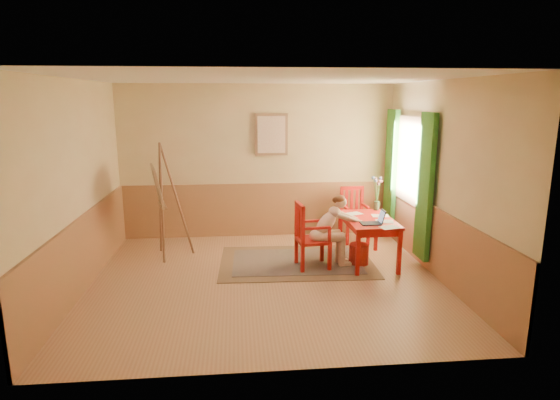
{
  "coord_description": "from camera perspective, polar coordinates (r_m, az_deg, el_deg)",
  "views": [
    {
      "loc": [
        -0.39,
        -6.19,
        2.56
      ],
      "look_at": [
        0.25,
        0.55,
        1.05
      ],
      "focal_mm": 29.62,
      "sensor_mm": 36.0,
      "label": 1
    }
  ],
  "objects": [
    {
      "name": "wastebasket",
      "position": [
        7.36,
        9.72,
        -6.62
      ],
      "size": [
        0.36,
        0.36,
        0.33
      ],
      "primitive_type": "cylinder",
      "rotation": [
        0.0,
        0.0,
        -0.21
      ],
      "color": "red",
      "rests_on": "room"
    },
    {
      "name": "room",
      "position": [
        6.31,
        -1.79,
        1.98
      ],
      "size": [
        5.04,
        4.54,
        2.84
      ],
      "color": "tan",
      "rests_on": "ground"
    },
    {
      "name": "table",
      "position": [
        7.33,
        10.86,
        -2.91
      ],
      "size": [
        0.73,
        1.21,
        0.72
      ],
      "color": "red",
      "rests_on": "room"
    },
    {
      "name": "papers",
      "position": [
        7.26,
        11.83,
        -2.34
      ],
      "size": [
        0.68,
        1.1,
        0.0
      ],
      "color": "white",
      "rests_on": "table"
    },
    {
      "name": "wainscot",
      "position": [
        7.29,
        -2.15,
        -3.84
      ],
      "size": [
        5.0,
        4.5,
        1.0
      ],
      "color": "#9F6C46",
      "rests_on": "room"
    },
    {
      "name": "laptop",
      "position": [
        7.0,
        11.55,
        -2.56
      ],
      "size": [
        0.35,
        0.21,
        0.21
      ],
      "color": "#1E2338",
      "rests_on": "table"
    },
    {
      "name": "wall_portrait",
      "position": [
        8.44,
        -1.08,
        8.08
      ],
      "size": [
        0.6,
        0.05,
        0.76
      ],
      "color": "#936C4C",
      "rests_on": "room"
    },
    {
      "name": "figure",
      "position": [
        7.09,
        6.28,
        -3.4
      ],
      "size": [
        0.85,
        0.4,
        1.12
      ],
      "color": "beige",
      "rests_on": "room"
    },
    {
      "name": "chair_back",
      "position": [
        8.42,
        9.11,
        -1.81
      ],
      "size": [
        0.46,
        0.48,
        0.98
      ],
      "color": "red",
      "rests_on": "room"
    },
    {
      "name": "rug",
      "position": [
        7.39,
        2.05,
        -7.63
      ],
      "size": [
        2.46,
        1.69,
        0.02
      ],
      "color": "#8C7251",
      "rests_on": "room"
    },
    {
      "name": "easel",
      "position": [
        7.6,
        -14.62,
        1.18
      ],
      "size": [
        0.7,
        0.84,
        1.88
      ],
      "color": "brown",
      "rests_on": "room"
    },
    {
      "name": "chair_left",
      "position": [
        7.02,
        3.67,
        -4.44
      ],
      "size": [
        0.51,
        0.5,
        1.02
      ],
      "color": "red",
      "rests_on": "room"
    },
    {
      "name": "vase",
      "position": [
        7.82,
        11.86,
        0.65
      ],
      "size": [
        0.2,
        0.28,
        0.57
      ],
      "color": "#3F724C",
      "rests_on": "table"
    },
    {
      "name": "window",
      "position": [
        7.9,
        15.48,
        3.28
      ],
      "size": [
        0.12,
        2.01,
        2.2
      ],
      "color": "white",
      "rests_on": "room"
    }
  ]
}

